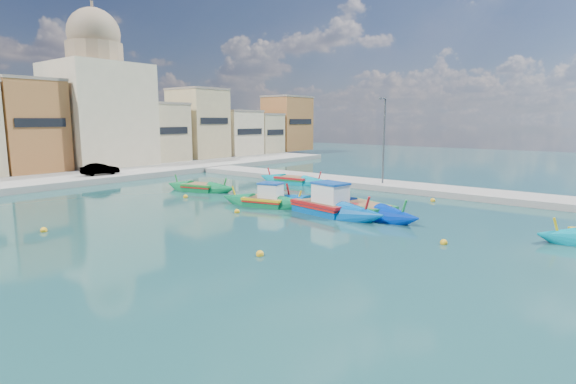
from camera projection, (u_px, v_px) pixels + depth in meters
ground at (331, 241)px, 22.85m from camera, size 160.00×160.00×0.00m
east_quay at (452, 192)px, 36.69m from camera, size 4.00×70.00×0.50m
north_quay at (48, 181)px, 42.50m from camera, size 80.00×8.00×0.60m
north_townhouses at (75, 129)px, 51.44m from camera, size 83.20×7.87×10.19m
church_block at (98, 100)px, 53.85m from camera, size 10.00×10.00×19.10m
quay_street_lamp at (384, 140)px, 39.31m from camera, size 1.18×0.16×8.00m
luzzu_turquoise_cabin at (324, 207)px, 29.53m from camera, size 3.99×10.32×3.24m
luzzu_blue_cabin at (266, 202)px, 31.93m from camera, size 3.48×7.60×2.61m
luzzu_cyan_mid at (293, 181)px, 43.07m from camera, size 2.56×8.26×2.40m
luzzu_green at (200, 188)px, 38.67m from camera, size 3.48×7.33×2.24m
luzzu_blue_south at (365, 211)px, 28.99m from camera, size 4.82×9.34×2.64m
mooring_buoys at (276, 216)px, 28.18m from camera, size 22.75×21.04×0.36m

